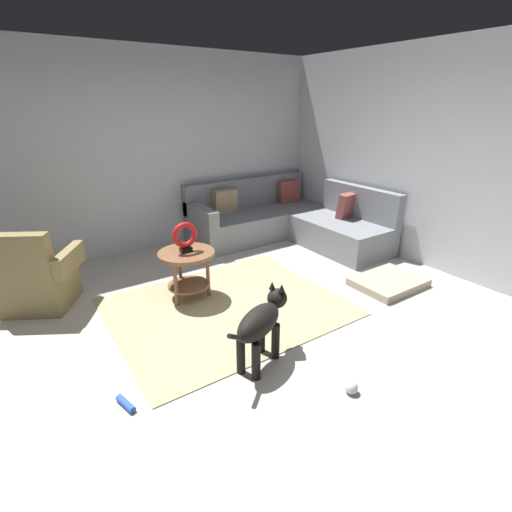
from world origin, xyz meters
TOP-DOWN VIEW (x-y plane):
  - ground_plane at (0.00, 0.00)m, footprint 6.00×6.00m
  - wall_back at (0.00, 2.94)m, footprint 6.00×0.12m
  - wall_right at (2.94, 0.00)m, footprint 0.12×6.00m
  - area_rug at (0.15, 0.70)m, footprint 2.30×1.90m
  - sectional_couch at (1.99, 2.01)m, footprint 2.20×2.25m
  - armchair at (-1.46, 1.80)m, footprint 0.99×0.93m
  - side_table at (-0.08, 1.13)m, footprint 0.60×0.60m
  - torus_sculpture at (-0.08, 1.13)m, footprint 0.28×0.08m
  - dog_bed_mat at (1.98, 0.08)m, footprint 0.80×0.60m
  - dog at (-0.06, -0.24)m, footprint 0.79×0.42m
  - dog_toy_ball at (0.28, -0.91)m, footprint 0.10×0.10m
  - dog_toy_rope at (-1.15, -0.11)m, footprint 0.10×0.20m

SIDE VIEW (x-z plane):
  - ground_plane at x=0.00m, z-range -0.10..0.00m
  - area_rug at x=0.15m, z-range 0.00..0.01m
  - dog_toy_rope at x=-1.15m, z-range 0.00..0.05m
  - dog_bed_mat at x=1.98m, z-range 0.00..0.09m
  - dog_toy_ball at x=0.28m, z-range 0.00..0.10m
  - sectional_couch at x=1.99m, z-range -0.15..0.73m
  - armchair at x=-1.46m, z-range -0.12..0.76m
  - dog at x=-0.06m, z-range 0.06..0.69m
  - side_table at x=-0.08m, z-range 0.15..0.69m
  - torus_sculpture at x=-0.08m, z-range 0.55..0.87m
  - wall_back at x=0.00m, z-range 0.00..2.70m
  - wall_right at x=2.94m, z-range 0.00..2.70m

